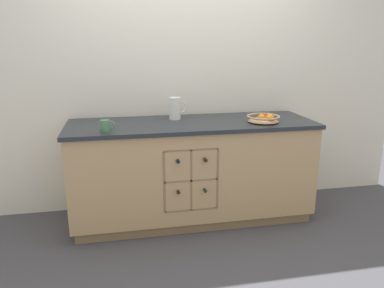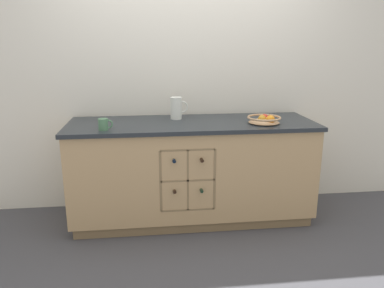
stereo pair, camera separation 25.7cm
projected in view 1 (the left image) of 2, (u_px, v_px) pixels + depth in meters
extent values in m
plane|color=#424247|center=(192.00, 217.00, 3.51)|extent=(14.00, 14.00, 0.00)
cube|color=silver|center=(184.00, 75.00, 3.56)|extent=(4.51, 0.06, 2.55)
cube|color=olive|center=(192.00, 212.00, 3.49)|extent=(2.05, 0.62, 0.09)
cube|color=tan|center=(192.00, 168.00, 3.38)|extent=(2.11, 0.68, 0.78)
cube|color=#23282D|center=(192.00, 124.00, 3.27)|extent=(2.15, 0.72, 0.03)
cube|color=olive|center=(189.00, 177.00, 3.14)|extent=(0.44, 0.01, 0.52)
cube|color=olive|center=(163.00, 181.00, 3.05)|extent=(0.02, 0.10, 0.52)
cube|color=olive|center=(216.00, 177.00, 3.13)|extent=(0.02, 0.10, 0.52)
cube|color=olive|center=(190.00, 208.00, 3.16)|extent=(0.44, 0.10, 0.02)
cube|color=olive|center=(190.00, 179.00, 3.09)|extent=(0.44, 0.10, 0.02)
cube|color=olive|center=(190.00, 148.00, 3.02)|extent=(0.44, 0.10, 0.02)
cube|color=olive|center=(190.00, 179.00, 3.09)|extent=(0.02, 0.10, 0.52)
cylinder|color=black|center=(175.00, 184.00, 3.20)|extent=(0.08, 0.21, 0.08)
cylinder|color=black|center=(178.00, 191.00, 3.06)|extent=(0.03, 0.09, 0.03)
cylinder|color=black|center=(201.00, 183.00, 3.22)|extent=(0.07, 0.20, 0.07)
cylinder|color=black|center=(204.00, 189.00, 3.09)|extent=(0.03, 0.08, 0.03)
cylinder|color=black|center=(175.00, 156.00, 3.11)|extent=(0.08, 0.19, 0.08)
cylinder|color=black|center=(177.00, 160.00, 2.99)|extent=(0.03, 0.08, 0.03)
cylinder|color=black|center=(200.00, 154.00, 3.17)|extent=(0.08, 0.21, 0.08)
cylinder|color=black|center=(205.00, 159.00, 3.02)|extent=(0.03, 0.09, 0.03)
cylinder|color=tan|center=(263.00, 122.00, 3.26)|extent=(0.13, 0.13, 0.01)
cone|color=tan|center=(263.00, 118.00, 3.26)|extent=(0.27, 0.27, 0.05)
torus|color=tan|center=(263.00, 116.00, 3.25)|extent=(0.29, 0.29, 0.02)
sphere|color=gold|center=(261.00, 118.00, 3.24)|extent=(0.07, 0.07, 0.07)
sphere|color=red|center=(263.00, 117.00, 3.29)|extent=(0.07, 0.07, 0.07)
sphere|color=orange|center=(270.00, 118.00, 3.21)|extent=(0.07, 0.07, 0.07)
cylinder|color=silver|center=(175.00, 108.00, 3.36)|extent=(0.10, 0.10, 0.20)
torus|color=silver|center=(175.00, 98.00, 3.34)|extent=(0.11, 0.11, 0.01)
torus|color=silver|center=(181.00, 107.00, 3.37)|extent=(0.11, 0.01, 0.11)
cylinder|color=#4C7A56|center=(105.00, 126.00, 2.90)|extent=(0.08, 0.08, 0.09)
torus|color=#4C7A56|center=(110.00, 125.00, 2.91)|extent=(0.07, 0.01, 0.07)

